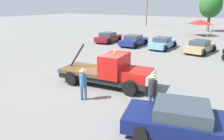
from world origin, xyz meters
name	(u,v)px	position (x,y,z in m)	size (l,w,h in m)	color
ground_plane	(106,84)	(0.00, 0.00, 0.00)	(160.00, 160.00, 0.00)	slate
tow_truck	(111,72)	(0.35, 0.05, 0.90)	(6.18, 2.88, 2.51)	black
foreground_car	(186,121)	(5.85, -2.95, 0.65)	(5.16, 3.22, 1.34)	#0F194C
person_near_truck	(153,90)	(3.93, -1.75, 1.09)	(0.41, 0.41, 1.85)	#475B84
person_at_hood	(83,82)	(0.37, -2.54, 1.01)	(0.38, 0.38, 1.71)	#475B84
parked_car_maroon	(108,37)	(-9.02, 13.42, 0.65)	(2.76, 4.61, 1.34)	maroon
parked_car_navy	(134,41)	(-4.91, 12.94, 0.65)	(2.66, 4.43, 1.34)	navy
parked_car_skyblue	(163,43)	(-1.33, 13.27, 0.65)	(2.42, 4.61, 1.34)	#669ED1
parked_car_tan	(200,47)	(2.77, 13.29, 0.65)	(2.80, 4.68, 1.34)	tan
canopy_tent_red	(200,22)	(-0.31, 26.69, 2.22)	(3.15, 3.15, 2.58)	#9E9EA3
tree_left	(211,5)	(-0.29, 33.52, 4.77)	(3.98, 3.98, 7.11)	brown
utility_pole	(147,6)	(-14.61, 37.29, 4.47)	(2.20, 0.24, 8.41)	brown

